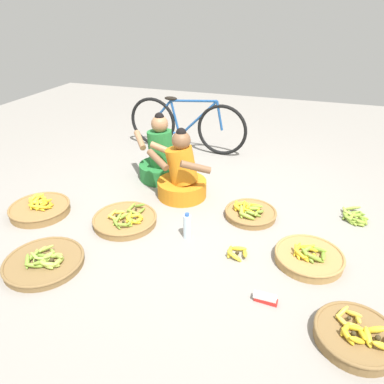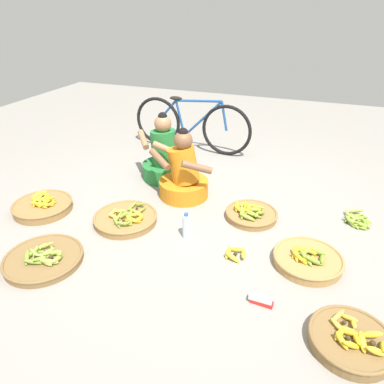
{
  "view_description": "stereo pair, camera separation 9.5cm",
  "coord_description": "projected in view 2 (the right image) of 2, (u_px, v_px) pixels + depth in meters",
  "views": [
    {
      "loc": [
        0.87,
        -2.84,
        1.86
      ],
      "look_at": [
        0.0,
        -0.2,
        0.35
      ],
      "focal_mm": 33.17,
      "sensor_mm": 36.0,
      "label": 1
    },
    {
      "loc": [
        0.96,
        -2.8,
        1.86
      ],
      "look_at": [
        0.0,
        -0.2,
        0.35
      ],
      "focal_mm": 33.17,
      "sensor_mm": 36.0,
      "label": 2
    }
  ],
  "objects": [
    {
      "name": "loose_bananas_front_right",
      "position": [
        358.0,
        220.0,
        3.34
      ],
      "size": [
        0.26,
        0.32,
        0.1
      ],
      "color": "#8CAD38",
      "rests_on": "ground"
    },
    {
      "name": "banana_basket_back_right",
      "position": [
        351.0,
        340.0,
        2.14
      ],
      "size": [
        0.51,
        0.51,
        0.16
      ],
      "color": "brown",
      "rests_on": "ground"
    },
    {
      "name": "banana_basket_near_vendor",
      "position": [
        44.0,
        258.0,
        2.83
      ],
      "size": [
        0.62,
        0.62,
        0.13
      ],
      "color": "brown",
      "rests_on": "ground"
    },
    {
      "name": "banana_basket_front_left",
      "position": [
        126.0,
        218.0,
        3.34
      ],
      "size": [
        0.6,
        0.6,
        0.14
      ],
      "color": "olive",
      "rests_on": "ground"
    },
    {
      "name": "banana_basket_mid_right",
      "position": [
        43.0,
        206.0,
        3.53
      ],
      "size": [
        0.58,
        0.58,
        0.16
      ],
      "color": "olive",
      "rests_on": "ground"
    },
    {
      "name": "water_bottle",
      "position": [
        186.0,
        226.0,
        3.1
      ],
      "size": [
        0.07,
        0.07,
        0.25
      ],
      "color": "silver",
      "rests_on": "ground"
    },
    {
      "name": "banana_basket_mid_left",
      "position": [
        308.0,
        259.0,
        2.8
      ],
      "size": [
        0.55,
        0.55,
        0.16
      ],
      "color": "#A87F47",
      "rests_on": "ground"
    },
    {
      "name": "vendor_woman_front",
      "position": [
        183.0,
        176.0,
        3.7
      ],
      "size": [
        0.72,
        0.52,
        0.76
      ],
      "color": "orange",
      "rests_on": "ground"
    },
    {
      "name": "ground_plane",
      "position": [
        199.0,
        214.0,
        3.49
      ],
      "size": [
        10.0,
        10.0,
        0.0
      ],
      "primitive_type": "plane",
      "color": "gray"
    },
    {
      "name": "bicycle_leaning",
      "position": [
        191.0,
        125.0,
        4.84
      ],
      "size": [
        1.7,
        0.13,
        0.73
      ],
      "color": "black",
      "rests_on": "ground"
    },
    {
      "name": "loose_bananas_back_center",
      "position": [
        235.0,
        253.0,
        2.9
      ],
      "size": [
        0.18,
        0.18,
        0.09
      ],
      "color": "yellow",
      "rests_on": "ground"
    },
    {
      "name": "vendor_woman_behind",
      "position": [
        164.0,
        158.0,
        4.09
      ],
      "size": [
        0.65,
        0.52,
        0.79
      ],
      "color": "#237233",
      "rests_on": "ground"
    },
    {
      "name": "packet_carton_stack",
      "position": [
        261.0,
        300.0,
        2.45
      ],
      "size": [
        0.17,
        0.06,
        0.06
      ],
      "color": "red",
      "rests_on": "ground"
    },
    {
      "name": "banana_basket_near_bicycle",
      "position": [
        251.0,
        214.0,
        3.41
      ],
      "size": [
        0.5,
        0.5,
        0.15
      ],
      "color": "olive",
      "rests_on": "ground"
    }
  ]
}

